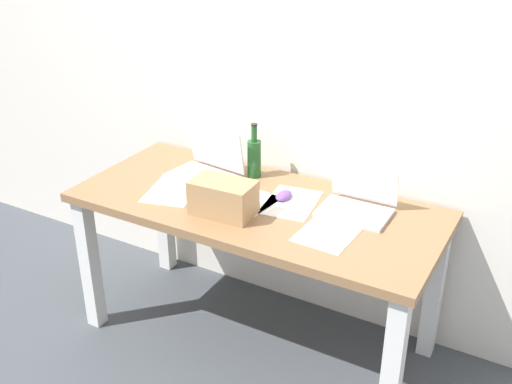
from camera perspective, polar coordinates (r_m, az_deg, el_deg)
ground_plane at (r=3.09m, az=0.00°, el=-13.19°), size 8.00×8.00×0.00m
back_wall at (r=2.83m, az=4.23°, el=12.70°), size 5.20×0.08×2.60m
desk at (r=2.73m, az=0.00°, el=-2.90°), size 1.62×0.71×0.74m
laptop_left at (r=2.91m, az=-4.56°, el=2.37°), size 0.34×0.27×0.23m
laptop_right at (r=2.62m, az=9.41°, el=-0.92°), size 0.29×0.23×0.21m
beer_bottle at (r=2.88m, az=-0.17°, el=3.27°), size 0.06×0.06×0.26m
computer_mouse at (r=2.70m, az=2.58°, el=-0.33°), size 0.06×0.10×0.03m
cardboard_box at (r=2.56m, az=-3.07°, el=-0.52°), size 0.27×0.17×0.15m
paper_sheet_front_left at (r=2.81m, az=-7.67°, el=0.17°), size 0.28×0.34×0.00m
paper_sheet_front_right at (r=2.47m, az=6.86°, el=-3.64°), size 0.22×0.30×0.00m
paper_sheet_near_back at (r=2.68m, az=3.27°, el=-0.99°), size 0.25×0.32×0.00m
paper_sheet_center at (r=2.66m, az=-1.09°, el=-1.11°), size 0.25×0.32×0.00m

